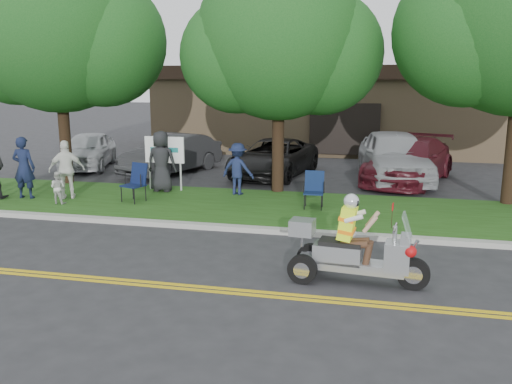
% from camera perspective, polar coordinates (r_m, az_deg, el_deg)
% --- Properties ---
extents(ground, '(120.00, 120.00, 0.00)m').
position_cam_1_polar(ground, '(10.06, -8.15, -8.72)').
color(ground, '#28282B').
rests_on(ground, ground).
extents(centerline_near, '(60.00, 0.10, 0.01)m').
position_cam_1_polar(centerline_near, '(9.55, -9.40, -9.87)').
color(centerline_near, gold).
rests_on(centerline_near, ground).
extents(centerline_far, '(60.00, 0.10, 0.01)m').
position_cam_1_polar(centerline_far, '(9.69, -9.04, -9.53)').
color(centerline_far, gold).
rests_on(centerline_far, ground).
extents(curb, '(60.00, 0.25, 0.12)m').
position_cam_1_polar(curb, '(12.79, -3.32, -3.76)').
color(curb, '#A8A89E').
rests_on(curb, ground).
extents(grass_verge, '(60.00, 4.00, 0.10)m').
position_cam_1_polar(grass_verge, '(14.80, -1.03, -1.55)').
color(grass_verge, '#204311').
rests_on(grass_verge, ground).
extents(commercial_building, '(18.00, 8.20, 4.00)m').
position_cam_1_polar(commercial_building, '(27.82, 9.88, 8.80)').
color(commercial_building, '#9E7F5B').
rests_on(commercial_building, ground).
extents(tree_left, '(6.62, 5.40, 7.78)m').
position_cam_1_polar(tree_left, '(18.66, -19.97, 15.42)').
color(tree_left, '#332114').
rests_on(tree_left, ground).
extents(tree_mid, '(5.88, 4.80, 7.05)m').
position_cam_1_polar(tree_mid, '(16.27, 2.63, 15.23)').
color(tree_mid, '#332114').
rests_on(tree_mid, ground).
extents(business_sign, '(1.25, 0.06, 1.75)m').
position_cam_1_polar(business_sign, '(16.77, -9.59, 4.10)').
color(business_sign, silver).
rests_on(business_sign, ground).
extents(trike_scooter, '(2.44, 0.85, 1.59)m').
position_cam_1_polar(trike_scooter, '(9.63, 10.00, -6.23)').
color(trike_scooter, black).
rests_on(trike_scooter, ground).
extents(lawn_chair_a, '(0.72, 0.73, 1.07)m').
position_cam_1_polar(lawn_chair_a, '(15.50, -12.50, 1.25)').
color(lawn_chair_a, black).
rests_on(lawn_chair_a, grass_verge).
extents(lawn_chair_b, '(0.53, 0.55, 0.98)m').
position_cam_1_polar(lawn_chair_b, '(14.47, 6.13, 0.50)').
color(lawn_chair_b, black).
rests_on(lawn_chair_b, grass_verge).
extents(spectator_adult_left, '(0.69, 0.49, 1.78)m').
position_cam_1_polar(spectator_adult_left, '(16.80, -23.25, 2.38)').
color(spectator_adult_left, '#141C38').
rests_on(spectator_adult_left, grass_verge).
extents(spectator_adult_right, '(1.06, 0.79, 1.67)m').
position_cam_1_polar(spectator_adult_right, '(16.32, -19.29, 2.23)').
color(spectator_adult_right, white).
rests_on(spectator_adult_right, grass_verge).
extents(spectator_chair_a, '(1.08, 0.75, 1.53)m').
position_cam_1_polar(spectator_chair_a, '(15.97, -1.92, 2.45)').
color(spectator_chair_a, '#192246').
rests_on(spectator_chair_a, grass_verge).
extents(spectator_chair_b, '(0.90, 0.59, 1.84)m').
position_cam_1_polar(spectator_chair_b, '(16.62, -9.94, 3.21)').
color(spectator_chair_b, black).
rests_on(spectator_chair_b, grass_verge).
extents(child_right, '(0.45, 0.35, 0.89)m').
position_cam_1_polar(child_right, '(15.81, -20.13, 0.44)').
color(child_right, beige).
rests_on(child_right, grass_verge).
extents(parked_car_far_left, '(2.79, 4.42, 1.40)m').
position_cam_1_polar(parked_car_far_left, '(22.26, -17.24, 4.24)').
color(parked_car_far_left, '#ABADB2').
rests_on(parked_car_far_left, ground).
extents(parked_car_left, '(2.85, 4.61, 1.44)m').
position_cam_1_polar(parked_car_left, '(20.31, -8.86, 3.98)').
color(parked_car_left, '#2C2C2E').
rests_on(parked_car_left, ground).
extents(parked_car_mid, '(2.95, 5.05, 1.32)m').
position_cam_1_polar(parked_car_mid, '(19.52, 1.87, 3.61)').
color(parked_car_mid, black).
rests_on(parked_car_mid, ground).
extents(parked_car_right, '(3.63, 5.54, 1.49)m').
position_cam_1_polar(parked_car_right, '(19.05, 15.84, 3.21)').
color(parked_car_right, '#4E121B').
rests_on(parked_car_right, ground).
extents(parked_car_far_right, '(2.83, 5.41, 1.76)m').
position_cam_1_polar(parked_car_far_right, '(19.17, 14.34, 3.74)').
color(parked_car_far_right, '#A7A8AE').
rests_on(parked_car_far_right, ground).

